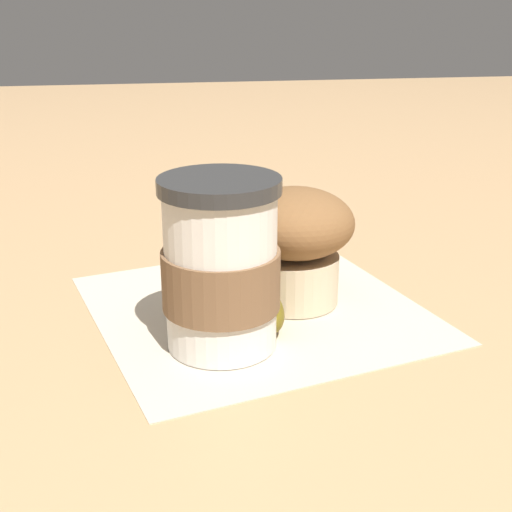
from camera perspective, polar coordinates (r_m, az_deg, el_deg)
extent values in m
plane|color=tan|center=(0.56, 0.00, -4.27)|extent=(3.00, 3.00, 0.00)
cube|color=beige|center=(0.56, 0.00, -4.20)|extent=(0.30, 0.30, 0.00)
cylinder|color=silver|center=(0.49, -2.83, -1.21)|extent=(0.08, 0.08, 0.11)
cylinder|color=#2D2D2D|center=(0.47, -2.95, 5.68)|extent=(0.08, 0.08, 0.01)
cylinder|color=brown|center=(0.49, -2.82, -1.84)|extent=(0.08, 0.08, 0.04)
cylinder|color=beige|center=(0.57, 3.06, -1.78)|extent=(0.07, 0.07, 0.04)
ellipsoid|color=brown|center=(0.55, 3.15, 2.68)|extent=(0.09, 0.09, 0.05)
ellipsoid|color=gold|center=(0.62, 0.12, -0.26)|extent=(0.06, 0.05, 0.03)
ellipsoid|color=gold|center=(0.57, -0.47, -2.13)|extent=(0.07, 0.05, 0.03)
ellipsoid|color=brown|center=(0.52, 1.11, -4.28)|extent=(0.06, 0.03, 0.03)
cube|color=#E0B27F|center=(0.74, 0.10, 2.03)|extent=(0.04, 0.06, 0.01)
cube|color=tan|center=(0.72, -1.59, 1.49)|extent=(0.07, 0.09, 0.00)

